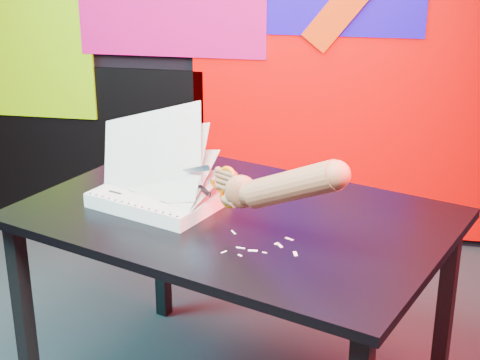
# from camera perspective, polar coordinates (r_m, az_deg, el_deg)

# --- Properties ---
(room) EXTENTS (3.01, 3.01, 2.71)m
(room) POSITION_cam_1_polar(r_m,az_deg,el_deg) (2.25, -8.99, 12.16)
(room) COLOR #2C2C2E
(room) RESTS_ON ground
(backdrop) EXTENTS (2.88, 0.05, 2.08)m
(backdrop) POSITION_cam_1_polar(r_m,az_deg,el_deg) (3.70, -0.47, 9.54)
(backdrop) COLOR #E80000
(backdrop) RESTS_ON ground
(work_table) EXTENTS (1.55, 1.30, 0.75)m
(work_table) POSITION_cam_1_polar(r_m,az_deg,el_deg) (2.37, -0.39, -4.31)
(work_table) COLOR black
(work_table) RESTS_ON ground
(printout_stack) EXTENTS (0.46, 0.41, 0.36)m
(printout_stack) POSITION_cam_1_polar(r_m,az_deg,el_deg) (2.41, -6.39, -1.18)
(printout_stack) COLOR white
(printout_stack) RESTS_ON work_table
(scissors) EXTENTS (0.21, 0.13, 0.13)m
(scissors) POSITION_cam_1_polar(r_m,az_deg,el_deg) (2.20, -1.23, -0.48)
(scissors) COLOR #A9ADBD
(scissors) RESTS_ON printout_stack
(hand_forearm) EXTENTS (0.40, 0.28, 0.23)m
(hand_forearm) POSITION_cam_1_polar(r_m,az_deg,el_deg) (2.04, 3.40, -0.46)
(hand_forearm) COLOR brown
(hand_forearm) RESTS_ON work_table
(paper_clippings) EXTENTS (0.22, 0.17, 0.00)m
(paper_clippings) POSITION_cam_1_polar(r_m,az_deg,el_deg) (2.12, 2.01, -5.19)
(paper_clippings) COLOR white
(paper_clippings) RESTS_ON work_table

